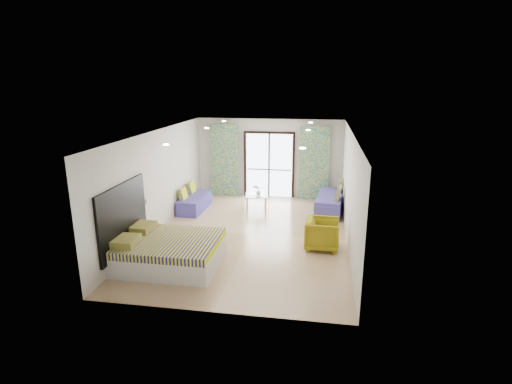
% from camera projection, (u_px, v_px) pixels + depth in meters
% --- Properties ---
extents(floor, '(5.00, 7.50, 0.01)m').
position_uv_depth(floor, '(250.00, 234.00, 10.60)').
color(floor, tan).
rests_on(floor, ground).
extents(ceiling, '(5.00, 7.50, 0.01)m').
position_uv_depth(ceiling, '(250.00, 132.00, 9.87)').
color(ceiling, silver).
rests_on(ceiling, ground).
extents(wall_back, '(5.00, 0.01, 2.70)m').
position_uv_depth(wall_back, '(269.00, 158.00, 13.80)').
color(wall_back, silver).
rests_on(wall_back, ground).
extents(wall_front, '(5.00, 0.01, 2.70)m').
position_uv_depth(wall_front, '(211.00, 241.00, 6.67)').
color(wall_front, silver).
rests_on(wall_front, ground).
extents(wall_left, '(0.01, 7.50, 2.70)m').
position_uv_depth(wall_left, '(158.00, 181.00, 10.62)').
color(wall_left, silver).
rests_on(wall_left, ground).
extents(wall_right, '(0.01, 7.50, 2.70)m').
position_uv_depth(wall_right, '(350.00, 189.00, 9.84)').
color(wall_right, silver).
rests_on(wall_right, ground).
extents(balcony_door, '(1.76, 0.08, 2.28)m').
position_uv_depth(balcony_door, '(269.00, 161.00, 13.79)').
color(balcony_door, black).
rests_on(balcony_door, floor).
extents(balcony_rail, '(1.52, 0.03, 0.04)m').
position_uv_depth(balcony_rail, '(269.00, 170.00, 13.89)').
color(balcony_rail, '#595451').
rests_on(balcony_rail, balcony_door).
extents(curtain_left, '(1.00, 0.10, 2.50)m').
position_uv_depth(curtain_left, '(224.00, 161.00, 13.89)').
color(curtain_left, silver).
rests_on(curtain_left, floor).
extents(curtain_right, '(1.00, 0.10, 2.50)m').
position_uv_depth(curtain_right, '(314.00, 164.00, 13.41)').
color(curtain_right, silver).
rests_on(curtain_right, floor).
extents(downlight_a, '(0.12, 0.12, 0.02)m').
position_uv_depth(downlight_a, '(166.00, 145.00, 8.20)').
color(downlight_a, '#FFE0B2').
rests_on(downlight_a, ceiling).
extents(downlight_b, '(0.12, 0.12, 0.02)m').
position_uv_depth(downlight_b, '(303.00, 148.00, 7.76)').
color(downlight_b, '#FFE0B2').
rests_on(downlight_b, ceiling).
extents(downlight_c, '(0.12, 0.12, 0.02)m').
position_uv_depth(downlight_c, '(207.00, 128.00, 11.05)').
color(downlight_c, '#FFE0B2').
rests_on(downlight_c, ceiling).
extents(downlight_d, '(0.12, 0.12, 0.02)m').
position_uv_depth(downlight_d, '(308.00, 130.00, 10.61)').
color(downlight_d, '#FFE0B2').
rests_on(downlight_d, ceiling).
extents(downlight_e, '(0.12, 0.12, 0.02)m').
position_uv_depth(downlight_e, '(224.00, 121.00, 12.95)').
color(downlight_e, '#FFE0B2').
rests_on(downlight_e, ceiling).
extents(downlight_f, '(0.12, 0.12, 0.02)m').
position_uv_depth(downlight_f, '(311.00, 123.00, 12.51)').
color(downlight_f, '#FFE0B2').
rests_on(downlight_f, ceiling).
extents(headboard, '(0.06, 2.10, 1.50)m').
position_uv_depth(headboard, '(123.00, 217.00, 8.73)').
color(headboard, black).
rests_on(headboard, floor).
extents(switch_plate, '(0.02, 0.10, 0.10)m').
position_uv_depth(switch_plate, '(147.00, 201.00, 9.92)').
color(switch_plate, silver).
rests_on(switch_plate, wall_left).
extents(bed, '(2.19, 1.78, 0.75)m').
position_uv_depth(bed, '(168.00, 251.00, 8.78)').
color(bed, silver).
rests_on(bed, floor).
extents(daybed_left, '(0.67, 1.65, 0.81)m').
position_uv_depth(daybed_left, '(194.00, 202.00, 12.56)').
color(daybed_left, '#453F96').
rests_on(daybed_left, floor).
extents(daybed_right, '(0.96, 2.01, 0.96)m').
position_uv_depth(daybed_right, '(330.00, 202.00, 12.37)').
color(daybed_right, '#453F96').
rests_on(daybed_right, floor).
extents(coffee_table, '(0.77, 0.77, 0.77)m').
position_uv_depth(coffee_table, '(256.00, 196.00, 12.65)').
color(coffee_table, silver).
rests_on(coffee_table, floor).
extents(vase, '(0.19, 0.19, 0.16)m').
position_uv_depth(vase, '(258.00, 192.00, 12.65)').
color(vase, white).
rests_on(vase, coffee_table).
extents(armchair, '(0.76, 0.81, 0.81)m').
position_uv_depth(armchair, '(322.00, 232.00, 9.62)').
color(armchair, olive).
rests_on(armchair, floor).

